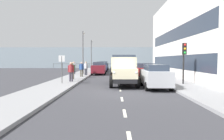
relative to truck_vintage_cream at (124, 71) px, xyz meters
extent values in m
plane|color=#38383D|center=(0.34, -7.89, -1.18)|extent=(80.00, 80.00, 0.00)
cube|color=gray|center=(-4.52, -7.89, -1.10)|extent=(2.78, 40.39, 0.15)
cube|color=gray|center=(5.19, -7.89, -1.10)|extent=(2.78, 40.39, 0.15)
cube|color=silver|center=(0.34, 10.31, -1.17)|extent=(0.12, 1.10, 0.01)
cube|color=silver|center=(0.34, 7.87, -1.17)|extent=(0.12, 1.10, 0.01)
cube|color=silver|center=(0.34, 5.25, -1.17)|extent=(0.12, 1.10, 0.01)
cube|color=silver|center=(0.34, 2.28, -1.17)|extent=(0.12, 1.10, 0.01)
cube|color=silver|center=(0.34, -0.58, -1.17)|extent=(0.12, 1.10, 0.01)
cube|color=silver|center=(0.34, -2.94, -1.17)|extent=(0.12, 1.10, 0.01)
cube|color=silver|center=(0.34, -5.74, -1.17)|extent=(0.12, 1.10, 0.01)
cube|color=silver|center=(0.34, -8.02, -1.17)|extent=(0.12, 1.10, 0.01)
cube|color=silver|center=(0.34, -10.68, -1.17)|extent=(0.12, 1.10, 0.01)
cube|color=silver|center=(0.34, -13.67, -1.17)|extent=(0.12, 1.10, 0.01)
cube|color=silver|center=(0.34, -16.52, -1.17)|extent=(0.12, 1.10, 0.01)
cube|color=silver|center=(0.34, -19.32, -1.17)|extent=(0.12, 1.10, 0.01)
cube|color=silver|center=(0.34, -21.54, -1.17)|extent=(0.12, 1.10, 0.01)
cube|color=silver|center=(0.34, -24.02, -1.17)|extent=(0.12, 1.10, 0.01)
cube|color=silver|center=(-8.92, -6.78, 3.55)|extent=(6.01, 22.45, 9.46)
cube|color=#2D3847|center=(-5.94, -6.78, 0.62)|extent=(0.08, 19.08, 1.40)
cube|color=#2D3847|center=(-5.94, -6.78, 3.62)|extent=(0.08, 19.08, 1.40)
cube|color=#84939E|center=(0.34, -31.09, 1.32)|extent=(80.00, 0.80, 5.00)
cylinder|color=#4C5156|center=(-13.66, -27.49, -0.58)|extent=(0.08, 0.08, 1.20)
cylinder|color=#4C5156|center=(-11.66, -27.49, -0.58)|extent=(0.08, 0.08, 1.20)
cylinder|color=#4C5156|center=(-9.66, -27.49, -0.58)|extent=(0.08, 0.08, 1.20)
cylinder|color=#4C5156|center=(-7.66, -27.49, -0.58)|extent=(0.08, 0.08, 1.20)
cylinder|color=#4C5156|center=(-5.66, -27.49, -0.58)|extent=(0.08, 0.08, 1.20)
cylinder|color=#4C5156|center=(-3.66, -27.49, -0.58)|extent=(0.08, 0.08, 1.20)
cylinder|color=#4C5156|center=(-1.66, -27.49, -0.58)|extent=(0.08, 0.08, 1.20)
cylinder|color=#4C5156|center=(0.34, -27.49, -0.58)|extent=(0.08, 0.08, 1.20)
cylinder|color=#4C5156|center=(2.34, -27.49, -0.58)|extent=(0.08, 0.08, 1.20)
cylinder|color=#4C5156|center=(4.34, -27.49, -0.58)|extent=(0.08, 0.08, 1.20)
cylinder|color=#4C5156|center=(6.34, -27.49, -0.58)|extent=(0.08, 0.08, 1.20)
cylinder|color=#4C5156|center=(8.34, -27.49, -0.58)|extent=(0.08, 0.08, 1.20)
cylinder|color=#4C5156|center=(10.34, -27.49, -0.58)|extent=(0.08, 0.08, 1.20)
cylinder|color=#4C5156|center=(12.34, -27.49, -0.58)|extent=(0.08, 0.08, 1.20)
cylinder|color=#4C5156|center=(14.34, -27.49, -0.58)|extent=(0.08, 0.08, 1.20)
cube|color=#4C5156|center=(0.34, -27.49, -0.06)|extent=(28.00, 0.08, 0.08)
cube|color=black|center=(0.00, -0.38, -0.58)|extent=(1.64, 5.60, 0.30)
cube|color=beige|center=(0.00, 1.47, -0.08)|extent=(1.72, 1.90, 0.70)
cube|color=silver|center=(0.00, 2.36, -0.11)|extent=(1.16, 0.08, 0.56)
sphere|color=white|center=(-0.74, 2.36, 0.02)|extent=(0.20, 0.20, 0.20)
sphere|color=white|center=(0.74, 2.36, 0.02)|extent=(0.20, 0.20, 0.20)
cube|color=beige|center=(0.00, -0.04, 0.50)|extent=(1.93, 1.34, 1.15)
cube|color=#2D3847|center=(0.00, -0.04, 0.97)|extent=(1.78, 1.23, 0.56)
cube|color=#2D2319|center=(0.00, -1.72, -0.35)|extent=(2.10, 2.80, 0.16)
cube|color=black|center=(-1.01, -1.72, -0.03)|extent=(0.08, 2.80, 0.56)
cube|color=black|center=(1.01, -1.72, -0.03)|extent=(0.08, 2.80, 0.56)
cylinder|color=black|center=(-0.97, 1.30, -0.73)|extent=(0.24, 0.90, 0.90)
cylinder|color=black|center=(0.97, 1.30, -0.73)|extent=(0.24, 0.90, 0.90)
cylinder|color=black|center=(-0.97, -1.92, -0.73)|extent=(0.24, 0.90, 0.90)
cylinder|color=black|center=(0.97, -1.92, -0.73)|extent=(0.24, 0.90, 0.90)
cube|color=#B7BABF|center=(-2.18, 1.43, -0.38)|extent=(1.68, 3.95, 1.00)
cube|color=#2D3847|center=(-2.18, 1.63, 0.33)|extent=(1.37, 2.17, 0.42)
cylinder|color=black|center=(-1.39, 0.21, -0.88)|extent=(0.18, 0.60, 0.60)
cylinder|color=black|center=(-2.98, 0.21, -0.88)|extent=(0.18, 0.60, 0.60)
cylinder|color=black|center=(-1.39, 2.66, -0.88)|extent=(0.18, 0.60, 0.60)
cylinder|color=black|center=(-2.98, 2.66, -0.88)|extent=(0.18, 0.60, 0.60)
cube|color=#B21E1E|center=(-2.18, -3.52, -0.38)|extent=(1.85, 3.87, 1.00)
cube|color=#2D3847|center=(-2.18, -3.32, 0.33)|extent=(1.52, 2.13, 0.42)
cylinder|color=black|center=(-1.30, -4.72, -0.88)|extent=(0.18, 0.60, 0.60)
cylinder|color=black|center=(-3.06, -4.72, -0.88)|extent=(0.18, 0.60, 0.60)
cylinder|color=black|center=(-1.30, -2.32, -0.88)|extent=(0.18, 0.60, 0.60)
cylinder|color=black|center=(-3.06, -2.32, -0.88)|extent=(0.18, 0.60, 0.60)
cube|color=maroon|center=(2.85, -11.30, -0.38)|extent=(1.78, 4.44, 1.00)
cube|color=#2D3847|center=(2.85, -11.50, 0.33)|extent=(1.46, 2.44, 0.42)
cylinder|color=black|center=(2.01, -9.93, -0.88)|extent=(0.18, 0.60, 0.60)
cylinder|color=black|center=(3.70, -9.93, -0.88)|extent=(0.18, 0.60, 0.60)
cylinder|color=black|center=(2.01, -12.68, -0.88)|extent=(0.18, 0.60, 0.60)
cylinder|color=black|center=(3.70, -12.68, -0.88)|extent=(0.18, 0.60, 0.60)
cube|color=navy|center=(2.85, -17.00, -0.38)|extent=(1.78, 4.31, 1.00)
cube|color=#2D3847|center=(2.85, -17.20, 0.33)|extent=(1.46, 2.37, 0.42)
cylinder|color=black|center=(2.01, -15.67, -0.88)|extent=(0.18, 0.60, 0.60)
cylinder|color=black|center=(3.70, -15.67, -0.88)|extent=(0.18, 0.60, 0.60)
cylinder|color=black|center=(2.01, -18.34, -0.88)|extent=(0.18, 0.60, 0.60)
cylinder|color=black|center=(3.70, -18.34, -0.88)|extent=(0.18, 0.60, 0.60)
cube|color=black|center=(2.85, -22.80, -0.38)|extent=(1.76, 3.94, 1.00)
cube|color=#2D3847|center=(2.85, -23.00, 0.33)|extent=(1.45, 2.17, 0.42)
cylinder|color=black|center=(2.01, -21.58, -0.88)|extent=(0.18, 0.60, 0.60)
cylinder|color=black|center=(3.69, -21.58, -0.88)|extent=(0.18, 0.60, 0.60)
cylinder|color=black|center=(2.01, -24.02, -0.88)|extent=(0.18, 0.60, 0.60)
cylinder|color=black|center=(3.69, -24.02, -0.88)|extent=(0.18, 0.60, 0.60)
cylinder|color=#383342|center=(4.44, -1.51, -0.62)|extent=(0.14, 0.14, 0.82)
cylinder|color=#383342|center=(4.62, -1.51, -0.62)|extent=(0.14, 0.14, 0.82)
cylinder|color=maroon|center=(4.53, -1.51, 0.12)|extent=(0.34, 0.34, 0.65)
cylinder|color=maroon|center=(4.31, -1.51, 0.09)|extent=(0.09, 0.09, 0.60)
cylinder|color=maroon|center=(4.75, -1.51, 0.09)|extent=(0.09, 0.09, 0.60)
sphere|color=tan|center=(4.53, -1.51, 0.55)|extent=(0.22, 0.22, 0.22)
cylinder|color=#4C473D|center=(4.71, -3.34, -0.62)|extent=(0.14, 0.14, 0.81)
cylinder|color=#4C473D|center=(4.89, -3.34, -0.62)|extent=(0.14, 0.14, 0.81)
cylinder|color=#47724C|center=(4.80, -3.34, 0.10)|extent=(0.34, 0.34, 0.64)
cylinder|color=#47724C|center=(4.58, -3.34, 0.07)|extent=(0.09, 0.09, 0.59)
cylinder|color=#47724C|center=(5.02, -3.34, 0.07)|extent=(0.09, 0.09, 0.59)
sphere|color=tan|center=(4.80, -3.34, 0.53)|extent=(0.22, 0.22, 0.22)
cylinder|color=#4C473D|center=(4.31, -6.14, -0.63)|extent=(0.14, 0.14, 0.80)
cylinder|color=#4C473D|center=(4.49, -6.14, -0.63)|extent=(0.14, 0.14, 0.80)
cylinder|color=#2D4C8C|center=(4.40, -6.14, 0.09)|extent=(0.34, 0.34, 0.63)
cylinder|color=#2D4C8C|center=(4.18, -6.14, 0.06)|extent=(0.09, 0.09, 0.58)
cylinder|color=#2D4C8C|center=(4.62, -6.14, 0.06)|extent=(0.09, 0.09, 0.58)
sphere|color=tan|center=(4.40, -6.14, 0.52)|extent=(0.22, 0.22, 0.22)
cylinder|color=black|center=(4.14, -8.33, -0.62)|extent=(0.14, 0.14, 0.81)
cylinder|color=black|center=(4.32, -8.33, -0.62)|extent=(0.14, 0.14, 0.81)
cylinder|color=silver|center=(4.23, -8.33, 0.10)|extent=(0.34, 0.34, 0.64)
cylinder|color=silver|center=(4.01, -8.33, 0.07)|extent=(0.09, 0.09, 0.59)
cylinder|color=silver|center=(4.45, -8.33, 0.07)|extent=(0.09, 0.09, 0.59)
sphere|color=tan|center=(4.23, -8.33, 0.53)|extent=(0.22, 0.22, 0.22)
cylinder|color=black|center=(5.99, -10.16, -0.63)|extent=(0.14, 0.14, 0.80)
cylinder|color=black|center=(6.17, -10.16, -0.63)|extent=(0.14, 0.14, 0.80)
cylinder|color=silver|center=(6.08, -10.16, 0.08)|extent=(0.34, 0.34, 0.63)
cylinder|color=silver|center=(5.86, -10.16, 0.05)|extent=(0.09, 0.09, 0.58)
cylinder|color=silver|center=(6.30, -10.16, 0.05)|extent=(0.09, 0.09, 0.58)
sphere|color=tan|center=(6.08, -10.16, 0.50)|extent=(0.22, 0.22, 0.22)
cylinder|color=black|center=(-4.70, 0.06, 0.57)|extent=(0.12, 0.12, 3.20)
cube|color=black|center=(-4.70, 0.20, 1.72)|extent=(0.28, 0.24, 0.90)
sphere|color=red|center=(-4.70, 0.32, 2.02)|extent=(0.18, 0.18, 0.18)
sphere|color=orange|center=(-4.70, 0.32, 1.72)|extent=(0.18, 0.18, 0.18)
sphere|color=green|center=(-4.70, 0.32, 1.42)|extent=(0.18, 0.18, 0.18)
cylinder|color=#59595B|center=(5.00, -10.91, 1.84)|extent=(0.16, 0.16, 5.74)
cylinder|color=#59595B|center=(5.00, -11.36, 4.61)|extent=(0.10, 0.90, 0.10)
sphere|color=silver|center=(5.00, -11.81, 4.56)|extent=(0.32, 0.32, 0.32)
cylinder|color=#59595B|center=(5.02, -20.59, 1.73)|extent=(0.16, 0.16, 5.53)
cylinder|color=#59595B|center=(5.02, -21.04, 4.40)|extent=(0.10, 0.90, 0.10)
sphere|color=silver|center=(5.02, -21.49, 4.35)|extent=(0.32, 0.32, 0.32)
cylinder|color=#4C4C4C|center=(5.00, -0.33, 0.07)|extent=(0.07, 0.07, 2.20)
cube|color=silver|center=(5.00, -0.33, 0.97)|extent=(0.50, 0.04, 0.50)
camera|label=1|loc=(0.74, 15.19, 0.90)|focal=30.79mm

